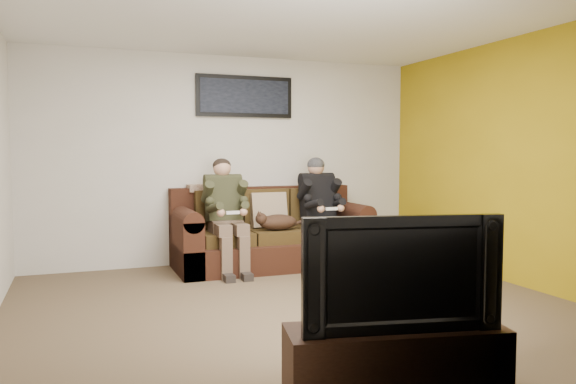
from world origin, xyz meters
name	(u,v)px	position (x,y,z in m)	size (l,w,h in m)	color
floor	(294,306)	(0.00, 0.00, 0.00)	(5.00, 5.00, 0.00)	brown
ceiling	(294,14)	(0.00, 0.00, 2.60)	(5.00, 5.00, 0.00)	silver
wall_back	(230,160)	(0.00, 2.25, 1.30)	(5.00, 5.00, 0.00)	beige
wall_front	(452,170)	(0.00, -2.25, 1.30)	(5.00, 5.00, 0.00)	beige
wall_right	(516,161)	(2.50, 0.00, 1.30)	(4.50, 4.50, 0.00)	beige
accent_wall_right	(515,161)	(2.49, 0.00, 1.30)	(4.50, 4.50, 0.00)	#A88A10
sofa	(270,236)	(0.39, 1.83, 0.36)	(2.34, 1.01, 0.96)	#35190F
throw_pillow	(269,210)	(0.39, 1.88, 0.68)	(0.45, 0.13, 0.43)	tan
throw_blanket	(207,188)	(-0.32, 2.13, 0.96)	(0.48, 0.23, 0.09)	tan
person_left	(226,208)	(-0.21, 1.64, 0.75)	(0.51, 0.87, 1.32)	brown
person_right	(321,204)	(1.00, 1.64, 0.75)	(0.51, 0.86, 1.33)	black
cat	(277,222)	(0.39, 1.58, 0.57)	(0.66, 0.26, 0.24)	#472B1C
framed_poster	(245,96)	(0.19, 2.22, 2.10)	(1.25, 0.05, 0.52)	black
tv_stand	(395,361)	(-0.14, -1.95, 0.20)	(1.26, 0.40, 0.40)	black
television	(396,271)	(-0.14, -1.95, 0.72)	(1.13, 0.15, 0.65)	black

